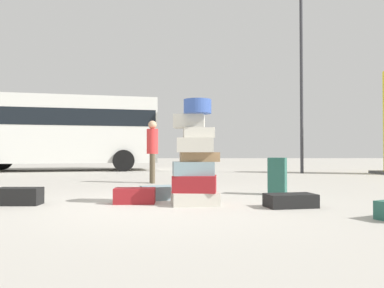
{
  "coord_description": "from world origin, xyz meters",
  "views": [
    {
      "loc": [
        0.27,
        -5.7,
        0.82
      ],
      "look_at": [
        0.49,
        1.4,
        0.97
      ],
      "focal_mm": 34.42,
      "sensor_mm": 36.0,
      "label": 1
    }
  ],
  "objects_px": {
    "suitcase_slate_behind_tower": "(164,192)",
    "lamp_post": "(301,55)",
    "suitcase_black_white_trunk": "(19,196)",
    "person_bearded_onlooker": "(152,146)",
    "suitcase_teal_foreground_near": "(277,176)",
    "parked_bus": "(61,128)",
    "suitcase_black_foreground_far": "(290,201)",
    "suitcase_tower": "(195,160)",
    "suitcase_maroon_upright_blue": "(135,196)"
  },
  "relations": [
    {
      "from": "suitcase_tower",
      "to": "lamp_post",
      "type": "height_order",
      "value": "lamp_post"
    },
    {
      "from": "suitcase_slate_behind_tower",
      "to": "suitcase_teal_foreground_near",
      "type": "xyz_separation_m",
      "value": [
        2.14,
        0.57,
        0.24
      ]
    },
    {
      "from": "suitcase_tower",
      "to": "person_bearded_onlooker",
      "type": "xyz_separation_m",
      "value": [
        -0.97,
        3.98,
        0.28
      ]
    },
    {
      "from": "suitcase_slate_behind_tower",
      "to": "suitcase_teal_foreground_near",
      "type": "height_order",
      "value": "suitcase_teal_foreground_near"
    },
    {
      "from": "suitcase_black_white_trunk",
      "to": "suitcase_slate_behind_tower",
      "type": "height_order",
      "value": "suitcase_black_white_trunk"
    },
    {
      "from": "suitcase_black_white_trunk",
      "to": "person_bearded_onlooker",
      "type": "bearing_deg",
      "value": 66.94
    },
    {
      "from": "suitcase_slate_behind_tower",
      "to": "lamp_post",
      "type": "xyz_separation_m",
      "value": [
        4.9,
        7.44,
        4.41
      ]
    },
    {
      "from": "suitcase_tower",
      "to": "lamp_post",
      "type": "distance_m",
      "value": 10.02
    },
    {
      "from": "suitcase_slate_behind_tower",
      "to": "lamp_post",
      "type": "bearing_deg",
      "value": 35.57
    },
    {
      "from": "suitcase_black_foreground_far",
      "to": "suitcase_teal_foreground_near",
      "type": "distance_m",
      "value": 1.61
    },
    {
      "from": "suitcase_slate_behind_tower",
      "to": "suitcase_teal_foreground_near",
      "type": "distance_m",
      "value": 2.22
    },
    {
      "from": "suitcase_black_white_trunk",
      "to": "suitcase_maroon_upright_blue",
      "type": "relative_size",
      "value": 1.04
    },
    {
      "from": "suitcase_black_foreground_far",
      "to": "suitcase_teal_foreground_near",
      "type": "xyz_separation_m",
      "value": [
        0.22,
        1.58,
        0.26
      ]
    },
    {
      "from": "suitcase_maroon_upright_blue",
      "to": "lamp_post",
      "type": "height_order",
      "value": "lamp_post"
    },
    {
      "from": "suitcase_tower",
      "to": "suitcase_black_foreground_far",
      "type": "height_order",
      "value": "suitcase_tower"
    },
    {
      "from": "suitcase_black_foreground_far",
      "to": "person_bearded_onlooker",
      "type": "xyz_separation_m",
      "value": [
        -2.37,
        4.28,
        0.87
      ]
    },
    {
      "from": "suitcase_black_foreground_far",
      "to": "suitcase_maroon_upright_blue",
      "type": "distance_m",
      "value": 2.4
    },
    {
      "from": "suitcase_black_white_trunk",
      "to": "suitcase_tower",
      "type": "bearing_deg",
      "value": -0.37
    },
    {
      "from": "suitcase_maroon_upright_blue",
      "to": "lamp_post",
      "type": "distance_m",
      "value": 10.57
    },
    {
      "from": "suitcase_slate_behind_tower",
      "to": "suitcase_black_white_trunk",
      "type": "bearing_deg",
      "value": 174.76
    },
    {
      "from": "suitcase_black_white_trunk",
      "to": "person_bearded_onlooker",
      "type": "relative_size",
      "value": 0.41
    },
    {
      "from": "suitcase_teal_foreground_near",
      "to": "parked_bus",
      "type": "xyz_separation_m",
      "value": [
        -7.07,
        9.13,
        1.48
      ]
    },
    {
      "from": "suitcase_black_foreground_far",
      "to": "parked_bus",
      "type": "xyz_separation_m",
      "value": [
        -6.85,
        10.71,
        1.73
      ]
    },
    {
      "from": "suitcase_slate_behind_tower",
      "to": "parked_bus",
      "type": "height_order",
      "value": "parked_bus"
    },
    {
      "from": "suitcase_black_white_trunk",
      "to": "parked_bus",
      "type": "xyz_separation_m",
      "value": [
        -2.72,
        10.33,
        1.7
      ]
    },
    {
      "from": "suitcase_teal_foreground_near",
      "to": "suitcase_tower",
      "type": "bearing_deg",
      "value": -117.33
    },
    {
      "from": "suitcase_tower",
      "to": "suitcase_maroon_upright_blue",
      "type": "distance_m",
      "value": 1.13
    },
    {
      "from": "suitcase_black_foreground_far",
      "to": "suitcase_slate_behind_tower",
      "type": "xyz_separation_m",
      "value": [
        -1.91,
        1.01,
        0.01
      ]
    },
    {
      "from": "suitcase_maroon_upright_blue",
      "to": "suitcase_black_foreground_far",
      "type": "bearing_deg",
      "value": -11.32
    },
    {
      "from": "person_bearded_onlooker",
      "to": "suitcase_slate_behind_tower",
      "type": "bearing_deg",
      "value": -3.15
    },
    {
      "from": "suitcase_slate_behind_tower",
      "to": "parked_bus",
      "type": "xyz_separation_m",
      "value": [
        -4.94,
        9.7,
        1.72
      ]
    },
    {
      "from": "suitcase_black_foreground_far",
      "to": "suitcase_slate_behind_tower",
      "type": "relative_size",
      "value": 0.94
    },
    {
      "from": "person_bearded_onlooker",
      "to": "suitcase_maroon_upright_blue",
      "type": "bearing_deg",
      "value": -10.92
    },
    {
      "from": "suitcase_black_foreground_far",
      "to": "suitcase_maroon_upright_blue",
      "type": "xyz_separation_m",
      "value": [
        -2.36,
        0.47,
        0.02
      ]
    },
    {
      "from": "suitcase_slate_behind_tower",
      "to": "parked_bus",
      "type": "distance_m",
      "value": 11.02
    },
    {
      "from": "suitcase_maroon_upright_blue",
      "to": "parked_bus",
      "type": "relative_size",
      "value": 0.08
    },
    {
      "from": "suitcase_tower",
      "to": "suitcase_black_white_trunk",
      "type": "xyz_separation_m",
      "value": [
        -2.73,
        0.08,
        -0.56
      ]
    },
    {
      "from": "suitcase_black_white_trunk",
      "to": "suitcase_black_foreground_far",
      "type": "xyz_separation_m",
      "value": [
        4.13,
        -0.38,
        -0.03
      ]
    },
    {
      "from": "lamp_post",
      "to": "suitcase_black_foreground_far",
      "type": "bearing_deg",
      "value": -109.5
    },
    {
      "from": "parked_bus",
      "to": "suitcase_black_white_trunk",
      "type": "bearing_deg",
      "value": -86.43
    },
    {
      "from": "person_bearded_onlooker",
      "to": "parked_bus",
      "type": "height_order",
      "value": "parked_bus"
    },
    {
      "from": "suitcase_black_foreground_far",
      "to": "suitcase_teal_foreground_near",
      "type": "height_order",
      "value": "suitcase_teal_foreground_near"
    },
    {
      "from": "suitcase_black_foreground_far",
      "to": "lamp_post",
      "type": "distance_m",
      "value": 10.0
    },
    {
      "from": "suitcase_tower",
      "to": "lamp_post",
      "type": "bearing_deg",
      "value": 61.66
    },
    {
      "from": "suitcase_teal_foreground_near",
      "to": "person_bearded_onlooker",
      "type": "xyz_separation_m",
      "value": [
        -2.6,
        2.7,
        0.62
      ]
    },
    {
      "from": "suitcase_slate_behind_tower",
      "to": "lamp_post",
      "type": "relative_size",
      "value": 0.11
    },
    {
      "from": "suitcase_black_white_trunk",
      "to": "suitcase_black_foreground_far",
      "type": "distance_m",
      "value": 4.15
    },
    {
      "from": "person_bearded_onlooker",
      "to": "lamp_post",
      "type": "xyz_separation_m",
      "value": [
        5.36,
        4.17,
        3.55
      ]
    },
    {
      "from": "suitcase_slate_behind_tower",
      "to": "suitcase_teal_foreground_near",
      "type": "bearing_deg",
      "value": -6.09
    },
    {
      "from": "suitcase_maroon_upright_blue",
      "to": "parked_bus",
      "type": "bearing_deg",
      "value": 113.63
    }
  ]
}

